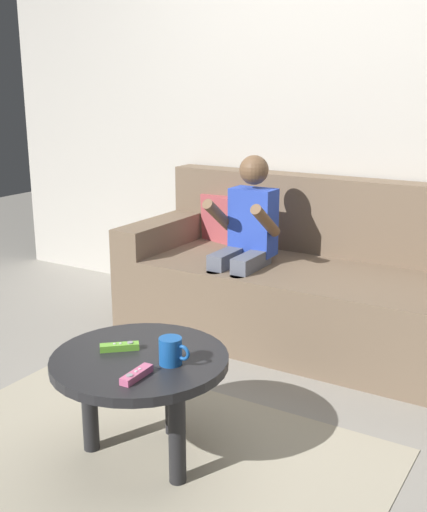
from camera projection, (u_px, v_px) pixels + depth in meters
ground_plane at (209, 424)px, 2.58m from camera, size 9.80×9.80×0.00m
wall_back at (347, 100)px, 3.43m from camera, size 4.90×0.05×2.50m
couch at (310, 286)px, 3.37m from camera, size 1.99×0.80×0.84m
person_seated_on_couch at (245, 238)px, 3.30m from camera, size 0.33×0.41×0.98m
coffee_table at (141, 371)px, 2.26m from camera, size 0.63×0.63×0.41m
area_rug at (143, 456)px, 2.35m from camera, size 1.74×1.14×0.01m
game_remote_pink_near_edge at (137, 375)px, 2.07m from camera, size 0.04×0.14×0.03m
game_remote_lime_center at (120, 347)px, 2.29m from camera, size 0.13×0.12×0.03m
coffee_mug at (171, 351)px, 2.17m from camera, size 0.12×0.08×0.09m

